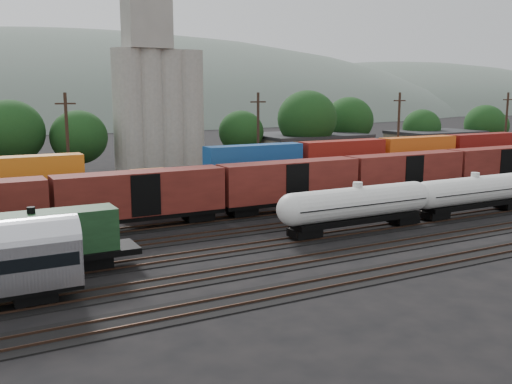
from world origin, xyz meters
name	(u,v)px	position (x,y,z in m)	size (l,w,h in m)	color
ground	(258,229)	(0.00, 0.00, 0.00)	(600.00, 600.00, 0.00)	black
tracks	(258,229)	(0.00, 0.00, 0.05)	(180.00, 33.20, 0.20)	black
tank_car_a	(357,204)	(6.99, -5.00, 2.47)	(15.78, 2.83, 4.14)	silver
tank_car_b	(474,192)	(21.45, -5.00, 2.40)	(15.29, 2.74, 4.01)	silver
orange_locomotive	(192,188)	(-2.21, 10.00, 2.44)	(17.06, 2.84, 4.27)	black
boxcar_string	(290,182)	(6.35, 5.00, 3.12)	(169.00, 2.90, 4.20)	black
container_wall	(155,180)	(-4.40, 15.00, 2.79)	(160.00, 2.60, 5.80)	black
grain_silo	(158,98)	(3.28, 36.00, 11.26)	(13.40, 5.00, 29.00)	gray
industrial_sheds	(183,158)	(6.63, 35.25, 2.56)	(119.38, 17.26, 5.10)	#9E937F
tree_band	(71,127)	(-8.76, 37.35, 7.41)	(162.68, 18.96, 14.39)	black
utility_poles	(171,141)	(0.00, 22.00, 6.21)	(122.20, 0.36, 12.00)	black
distant_hills	(55,157)	(23.92, 260.00, -20.56)	(860.00, 286.00, 130.00)	#59665B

